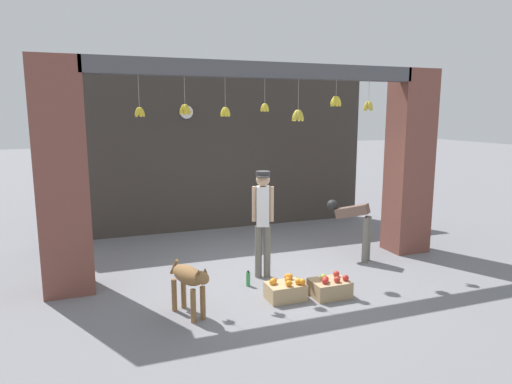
% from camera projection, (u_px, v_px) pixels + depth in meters
% --- Properties ---
extents(ground_plane, '(60.00, 60.00, 0.00)m').
position_uv_depth(ground_plane, '(266.00, 273.00, 7.53)').
color(ground_plane, slate).
extents(shop_back_wall, '(7.30, 0.12, 3.39)m').
position_uv_depth(shop_back_wall, '(214.00, 154.00, 10.16)').
color(shop_back_wall, '#38332D').
rests_on(shop_back_wall, ground_plane).
extents(shop_pillar_left, '(0.70, 0.60, 3.39)m').
position_uv_depth(shop_pillar_left, '(63.00, 178.00, 6.49)').
color(shop_pillar_left, brown).
rests_on(shop_pillar_left, ground_plane).
extents(shop_pillar_right, '(0.70, 0.60, 3.39)m').
position_uv_depth(shop_pillar_right, '(409.00, 163.00, 8.53)').
color(shop_pillar_right, brown).
rests_on(shop_pillar_right, ground_plane).
extents(storefront_awning, '(5.40, 0.30, 0.93)m').
position_uv_depth(storefront_awning, '(265.00, 73.00, 7.09)').
color(storefront_awning, '#4C4C51').
extents(dog, '(0.45, 0.85, 0.72)m').
position_uv_depth(dog, '(189.00, 279.00, 5.88)').
color(dog, olive).
rests_on(dog, ground_plane).
extents(shopkeeper, '(0.33, 0.30, 1.72)m').
position_uv_depth(shopkeeper, '(263.00, 215.00, 7.19)').
color(shopkeeper, '#6B665B').
rests_on(shopkeeper, ground_plane).
extents(worker_stooping, '(0.63, 0.70, 1.06)m').
position_uv_depth(worker_stooping, '(355.00, 221.00, 8.11)').
color(worker_stooping, '#6B665B').
rests_on(worker_stooping, ground_plane).
extents(fruit_crate_oranges, '(0.53, 0.38, 0.32)m').
position_uv_depth(fruit_crate_oranges, '(286.00, 290.00, 6.47)').
color(fruit_crate_oranges, tan).
rests_on(fruit_crate_oranges, ground_plane).
extents(fruit_crate_apples, '(0.53, 0.42, 0.32)m').
position_uv_depth(fruit_crate_apples, '(330.00, 287.00, 6.58)').
color(fruit_crate_apples, tan).
rests_on(fruit_crate_apples, ground_plane).
extents(water_bottle, '(0.06, 0.06, 0.24)m').
position_uv_depth(water_bottle, '(248.00, 279.00, 6.96)').
color(water_bottle, '#38934C').
rests_on(water_bottle, ground_plane).
extents(wall_clock, '(0.30, 0.03, 0.30)m').
position_uv_depth(wall_clock, '(186.00, 112.00, 9.71)').
color(wall_clock, black).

